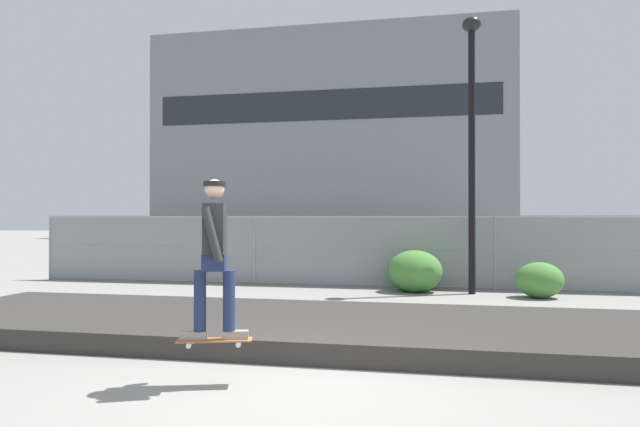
# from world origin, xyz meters

# --- Properties ---
(ground_plane) EXTENTS (120.00, 120.00, 0.00)m
(ground_plane) POSITION_xyz_m (0.00, 0.00, 0.00)
(ground_plane) COLOR gray
(gravel_berm) EXTENTS (13.10, 3.35, 0.29)m
(gravel_berm) POSITION_xyz_m (0.00, 2.51, 0.15)
(gravel_berm) COLOR #33302D
(gravel_berm) RESTS_ON ground_plane
(skateboard) EXTENTS (0.82, 0.41, 0.07)m
(skateboard) POSITION_xyz_m (-0.79, -0.07, 0.49)
(skateboard) COLOR #9E5B33
(skater) EXTENTS (0.72, 0.62, 1.72)m
(skater) POSITION_xyz_m (-0.79, -0.07, 1.47)
(skater) COLOR gray
(skater) RESTS_ON skateboard
(chain_fence) EXTENTS (18.69, 0.06, 1.85)m
(chain_fence) POSITION_xyz_m (-0.00, 8.51, 0.93)
(chain_fence) COLOR gray
(chain_fence) RESTS_ON ground_plane
(street_lamp) EXTENTS (0.44, 0.44, 6.56)m
(street_lamp) POSITION_xyz_m (2.49, 7.79, 4.10)
(street_lamp) COLOR black
(street_lamp) RESTS_ON ground_plane
(parked_car_near) EXTENTS (4.54, 2.24, 1.66)m
(parked_car_near) POSITION_xyz_m (-4.96, 11.72, 0.84)
(parked_car_near) COLOR silver
(parked_car_near) RESTS_ON ground_plane
(library_building) EXTENTS (30.88, 11.96, 17.80)m
(library_building) POSITION_xyz_m (-7.01, 44.66, 8.90)
(library_building) COLOR slate
(library_building) RESTS_ON ground_plane
(shrub_left) EXTENTS (1.20, 0.98, 0.93)m
(shrub_left) POSITION_xyz_m (1.07, 7.88, 0.46)
(shrub_left) COLOR #336B2D
(shrub_left) RESTS_ON ground_plane
(shrub_center) EXTENTS (1.31, 1.07, 1.01)m
(shrub_center) POSITION_xyz_m (1.16, 7.84, 0.51)
(shrub_center) COLOR #477F38
(shrub_center) RESTS_ON ground_plane
(shrub_right) EXTENTS (1.04, 0.85, 0.80)m
(shrub_right) POSITION_xyz_m (3.93, 7.40, 0.40)
(shrub_right) COLOR #477F38
(shrub_right) RESTS_ON ground_plane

